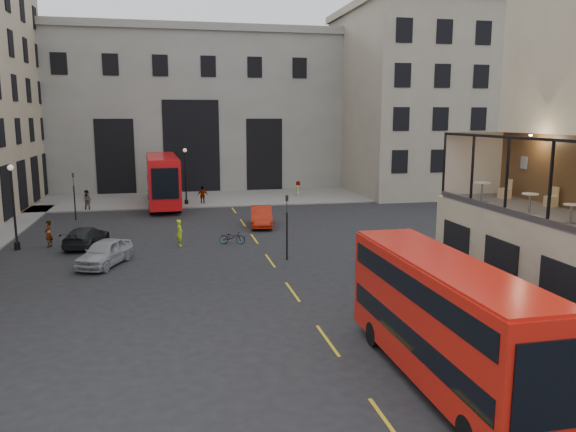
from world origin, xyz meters
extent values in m
plane|color=black|center=(0.00, 0.00, 0.00)|extent=(140.00, 140.00, 0.00)
cube|color=black|center=(4.98, 0.00, 2.00)|extent=(0.08, 9.20, 3.00)
cube|color=brown|center=(7.97, 0.00, 6.05)|extent=(0.04, 10.00, 2.90)
cube|color=beige|center=(6.50, 5.00, 6.05)|extent=(3.00, 0.04, 2.90)
cube|color=black|center=(6.50, 0.00, 7.50)|extent=(3.00, 10.00, 0.04)
cube|color=slate|center=(5.00, 0.00, 4.70)|extent=(0.12, 10.00, 0.18)
cube|color=black|center=(5.00, 0.00, 7.45)|extent=(0.12, 10.00, 0.10)
cube|color=beige|center=(7.92, 3.20, 6.20)|extent=(0.04, 0.45, 0.55)
cylinder|color=#FFD899|center=(7.30, 2.00, 7.45)|extent=(0.12, 0.12, 0.05)
cube|color=#C0B290|center=(6.50, 0.00, 2.25)|extent=(3.00, 11.00, 4.50)
cube|color=slate|center=(6.50, 0.00, 4.55)|extent=(3.00, 10.00, 0.10)
cube|color=gray|center=(-5.00, 48.00, 9.00)|extent=(34.00, 10.00, 18.00)
cube|color=gray|center=(-5.00, 48.00, 17.60)|extent=(35.00, 10.60, 0.80)
cube|color=black|center=(-5.00, 42.96, 5.00)|extent=(6.00, 0.12, 10.00)
cube|color=black|center=(-13.00, 42.96, 4.00)|extent=(4.00, 0.12, 8.00)
cube|color=black|center=(3.00, 42.96, 4.00)|extent=(4.00, 0.12, 8.00)
cube|color=#9D967E|center=(20.00, 40.00, 10.00)|extent=(16.00, 18.00, 20.00)
cube|color=#9D967E|center=(20.00, 40.00, 19.60)|extent=(16.60, 18.60, 0.80)
cube|color=slate|center=(-6.00, 38.00, 0.06)|extent=(40.00, 12.00, 0.12)
cylinder|color=black|center=(-1.00, 12.00, 1.40)|extent=(0.10, 0.10, 2.80)
imported|color=black|center=(-1.00, 12.00, 3.30)|extent=(0.16, 0.20, 1.00)
cylinder|color=black|center=(-15.00, 28.00, 1.40)|extent=(0.10, 0.10, 2.80)
imported|color=black|center=(-15.00, 28.00, 3.30)|extent=(0.16, 0.20, 1.00)
cylinder|color=black|center=(-17.00, 18.00, 2.50)|extent=(0.14, 0.14, 5.00)
cylinder|color=black|center=(-17.00, 18.00, 0.25)|extent=(0.36, 0.36, 0.50)
sphere|color=silver|center=(-17.00, 18.00, 5.15)|extent=(0.36, 0.36, 0.36)
cylinder|color=black|center=(-6.00, 34.00, 2.50)|extent=(0.14, 0.14, 5.00)
cylinder|color=black|center=(-6.00, 34.00, 0.25)|extent=(0.36, 0.36, 0.50)
sphere|color=silver|center=(-6.00, 34.00, 5.15)|extent=(0.36, 0.36, 0.36)
cube|color=red|center=(0.50, -3.96, 2.10)|extent=(2.28, 9.86, 3.49)
cube|color=black|center=(0.50, -3.96, 1.61)|extent=(2.32, 9.32, 0.72)
cube|color=black|center=(0.50, -3.96, 3.18)|extent=(2.32, 9.32, 0.72)
cube|color=red|center=(0.50, -3.96, 3.88)|extent=(2.19, 9.66, 0.11)
cylinder|color=black|center=(-0.51, -0.81, 0.45)|extent=(0.25, 0.90, 0.90)
cylinder|color=black|center=(1.49, -0.80, 0.45)|extent=(0.25, 0.90, 0.90)
cylinder|color=black|center=(1.51, -7.40, 0.45)|extent=(0.25, 0.90, 0.90)
cube|color=red|center=(-8.12, 33.89, 2.51)|extent=(3.18, 11.86, 4.17)
cube|color=black|center=(-8.12, 33.89, 1.92)|extent=(3.19, 11.22, 0.86)
cube|color=black|center=(-8.12, 33.89, 3.79)|extent=(3.19, 11.22, 0.86)
cube|color=red|center=(-8.12, 33.89, 4.63)|extent=(3.06, 11.62, 0.13)
cylinder|color=black|center=(-9.49, 37.59, 0.53)|extent=(0.35, 1.08, 1.07)
cylinder|color=black|center=(-7.06, 37.70, 0.53)|extent=(0.35, 1.08, 1.07)
cylinder|color=black|center=(-9.15, 29.72, 0.53)|extent=(0.35, 1.08, 1.07)
cylinder|color=black|center=(-6.72, 29.83, 0.53)|extent=(0.35, 1.08, 1.07)
imported|color=#96989E|center=(-11.22, 12.95, 0.74)|extent=(3.24, 4.65, 1.47)
imported|color=#B21E0A|center=(-0.77, 22.39, 0.74)|extent=(2.21, 4.68, 1.48)
imported|color=black|center=(-12.87, 18.03, 0.64)|extent=(2.84, 4.72, 1.28)
imported|color=gray|center=(-3.64, 16.80, 0.44)|extent=(1.79, 1.04, 0.89)
imported|color=#B6ED18|center=(-7.00, 17.00, 0.86)|extent=(0.48, 0.67, 1.71)
imported|color=gray|center=(-14.64, 32.39, 0.93)|extent=(1.07, 0.94, 1.86)
imported|color=gray|center=(-7.59, 39.04, 0.83)|extent=(1.18, 1.21, 1.66)
imported|color=gray|center=(-4.48, 34.01, 0.87)|extent=(1.02, 0.44, 1.73)
imported|color=gray|center=(5.57, 37.44, 0.81)|extent=(0.84, 0.95, 1.63)
imported|color=gray|center=(-15.18, 18.40, 0.86)|extent=(0.57, 0.72, 1.72)
cylinder|color=silver|center=(5.90, -2.48, 5.25)|extent=(0.54, 0.54, 0.04)
cylinder|color=slate|center=(5.90, -2.48, 4.93)|extent=(0.07, 0.07, 0.62)
cylinder|color=slate|center=(5.90, -2.48, 4.61)|extent=(0.39, 0.39, 0.03)
cylinder|color=beige|center=(5.75, -0.43, 5.35)|extent=(0.61, 0.61, 0.04)
cylinder|color=slate|center=(5.75, -0.43, 4.98)|extent=(0.08, 0.08, 0.72)
cylinder|color=slate|center=(5.75, -0.43, 4.62)|extent=(0.45, 0.45, 0.03)
cylinder|color=white|center=(5.66, 2.75, 5.41)|extent=(0.67, 0.67, 0.04)
cylinder|color=slate|center=(5.66, 2.75, 5.01)|extent=(0.09, 0.09, 0.78)
cylinder|color=slate|center=(5.66, 2.75, 4.62)|extent=(0.49, 0.49, 0.03)
cube|color=#DABC7D|center=(7.59, 0.78, 4.82)|extent=(0.42, 0.42, 0.43)
cube|color=#DABC7D|center=(7.77, 0.78, 5.23)|extent=(0.05, 0.41, 0.39)
cube|color=#DCB47F|center=(7.12, 3.30, 4.83)|extent=(0.49, 0.49, 0.46)
cube|color=#DCB47F|center=(7.31, 3.33, 5.27)|extent=(0.10, 0.43, 0.41)
camera|label=1|loc=(-7.57, -19.00, 8.22)|focal=35.00mm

